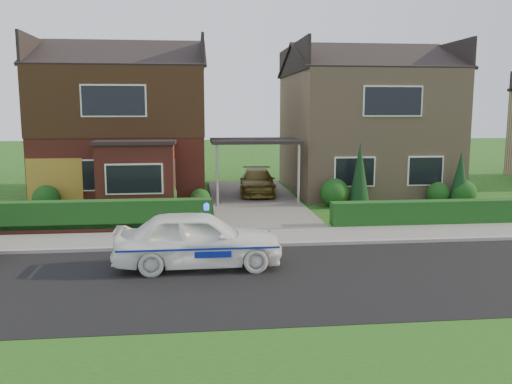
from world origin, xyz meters
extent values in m
plane|color=#184612|center=(0.00, 0.00, 0.00)|extent=(120.00, 120.00, 0.00)
cube|color=black|center=(0.00, 0.00, 0.00)|extent=(60.00, 6.00, 0.02)
cube|color=#9E9993|center=(0.00, 3.05, 0.06)|extent=(60.00, 0.16, 0.12)
cube|color=slate|center=(0.00, 4.10, 0.05)|extent=(60.00, 2.00, 0.10)
cube|color=#184612|center=(0.00, -5.00, 0.00)|extent=(60.00, 4.00, 0.01)
cube|color=#666059|center=(0.00, 11.00, 0.06)|extent=(3.80, 12.00, 0.12)
cube|color=maroon|center=(-5.80, 14.00, 2.90)|extent=(7.20, 8.00, 5.80)
cube|color=white|center=(-7.38, 9.98, 1.40)|extent=(1.80, 0.08, 1.30)
cube|color=white|center=(-4.22, 9.98, 1.40)|extent=(1.60, 0.08, 1.30)
cube|color=white|center=(-5.80, 9.98, 4.40)|extent=(2.60, 0.08, 1.30)
cube|color=black|center=(-5.80, 14.00, 4.35)|extent=(7.26, 8.06, 2.90)
cube|color=maroon|center=(-4.94, 9.30, 1.35)|extent=(3.00, 1.40, 2.70)
cube|color=black|center=(-4.94, 9.30, 2.77)|extent=(3.20, 1.60, 0.14)
cube|color=#9F8061|center=(5.80, 14.00, 2.90)|extent=(7.20, 8.00, 5.80)
cube|color=white|center=(4.22, 9.98, 1.40)|extent=(1.80, 0.08, 1.30)
cube|color=white|center=(7.38, 9.98, 1.40)|extent=(1.60, 0.08, 1.30)
cube|color=white|center=(5.80, 9.98, 4.40)|extent=(2.60, 0.08, 1.30)
cube|color=black|center=(0.00, 11.00, 2.70)|extent=(3.80, 3.00, 0.14)
cylinder|color=gray|center=(-1.70, 9.60, 1.35)|extent=(0.10, 0.10, 2.70)
cylinder|color=gray|center=(1.70, 9.60, 1.35)|extent=(0.10, 0.10, 2.70)
cube|color=olive|center=(-8.25, 9.96, 1.05)|extent=(2.20, 0.10, 2.10)
cube|color=maroon|center=(-5.80, 5.30, 0.18)|extent=(7.70, 0.25, 0.36)
cube|color=#113713|center=(-5.80, 5.45, 0.00)|extent=(7.50, 0.55, 0.90)
cube|color=#113713|center=(5.80, 5.35, 0.00)|extent=(7.50, 0.55, 0.80)
sphere|color=#113713|center=(-8.50, 9.50, 0.54)|extent=(1.08, 1.08, 1.08)
sphere|color=#113713|center=(-4.00, 9.30, 0.66)|extent=(1.32, 1.32, 1.32)
sphere|color=#113713|center=(-2.40, 9.60, 0.42)|extent=(0.84, 0.84, 0.84)
sphere|color=#113713|center=(3.20, 9.40, 0.60)|extent=(1.20, 1.20, 1.20)
sphere|color=#113713|center=(7.80, 9.50, 0.48)|extent=(0.96, 0.96, 0.96)
sphere|color=#113713|center=(8.80, 9.20, 0.54)|extent=(1.08, 1.08, 1.08)
cone|color=black|center=(4.20, 9.20, 1.30)|extent=(0.90, 0.90, 2.60)
cone|color=black|center=(8.60, 9.20, 1.10)|extent=(0.90, 0.90, 2.20)
imported|color=white|center=(-2.52, 1.20, 0.74)|extent=(1.79, 4.35, 1.48)
sphere|color=#193FF2|center=(-2.30, 1.20, 1.56)|extent=(0.17, 0.17, 0.17)
cube|color=navy|center=(-2.52, 0.32, 0.68)|extent=(3.98, 0.02, 0.05)
cube|color=navy|center=(-2.52, 2.08, 0.68)|extent=(3.98, 0.01, 0.05)
ellipsoid|color=black|center=(-3.73, 1.10, 1.02)|extent=(0.22, 0.17, 0.21)
sphere|color=white|center=(-3.72, 1.04, 1.01)|extent=(0.11, 0.11, 0.11)
sphere|color=black|center=(-3.71, 1.08, 1.16)|extent=(0.13, 0.13, 0.13)
cone|color=black|center=(-3.76, 1.09, 1.23)|extent=(0.04, 0.04, 0.05)
cone|color=black|center=(-3.67, 1.09, 1.23)|extent=(0.04, 0.04, 0.05)
imported|color=brown|center=(0.29, 12.44, 0.69)|extent=(1.95, 4.09, 1.15)
imported|color=gray|center=(-4.84, 9.00, 0.36)|extent=(0.44, 0.36, 0.71)
imported|color=gray|center=(-7.19, 6.16, 0.42)|extent=(0.59, 0.57, 0.83)
imported|color=gray|center=(-2.50, 9.00, 0.34)|extent=(0.44, 0.44, 0.67)
camera|label=1|loc=(-2.55, -12.52, 4.08)|focal=38.00mm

